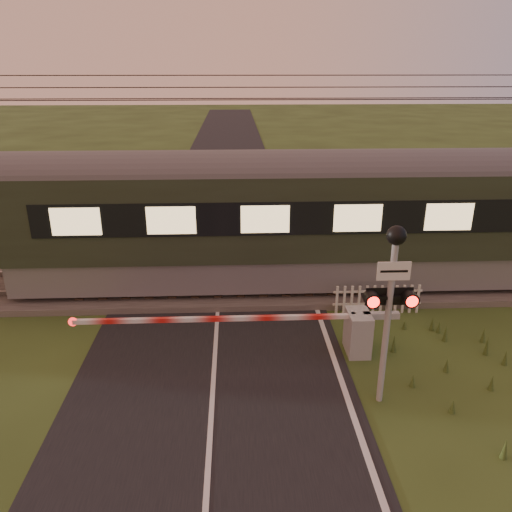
{
  "coord_description": "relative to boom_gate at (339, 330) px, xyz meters",
  "views": [
    {
      "loc": [
        0.52,
        -7.42,
        6.38
      ],
      "look_at": [
        0.99,
        3.2,
        2.28
      ],
      "focal_mm": 35.0,
      "sensor_mm": 36.0,
      "label": 1
    }
  ],
  "objects": [
    {
      "name": "ground",
      "position": [
        -2.91,
        -2.69,
        -0.59
      ],
      "size": [
        160.0,
        160.0,
        0.0
      ],
      "primitive_type": "plane",
      "color": "#2E3E18",
      "rests_on": "ground"
    },
    {
      "name": "road",
      "position": [
        -2.89,
        -2.92,
        -0.58
      ],
      "size": [
        6.0,
        140.0,
        0.03
      ],
      "color": "black",
      "rests_on": "ground"
    },
    {
      "name": "track_bed",
      "position": [
        -2.91,
        3.81,
        -0.52
      ],
      "size": [
        140.0,
        3.4,
        0.39
      ],
      "color": "#47423D",
      "rests_on": "ground"
    },
    {
      "name": "overhead_wires",
      "position": [
        -2.91,
        3.81,
        5.14
      ],
      "size": [
        120.0,
        0.62,
        0.62
      ],
      "color": "black",
      "rests_on": "ground"
    },
    {
      "name": "boom_gate",
      "position": [
        0.0,
        0.0,
        0.0
      ],
      "size": [
        7.56,
        0.79,
        1.05
      ],
      "color": "gray",
      "rests_on": "ground"
    },
    {
      "name": "crossing_signal",
      "position": [
        0.48,
        -1.83,
        1.96
      ],
      "size": [
        0.94,
        0.37,
        3.71
      ],
      "color": "gray",
      "rests_on": "ground"
    },
    {
      "name": "picket_fence",
      "position": [
        1.44,
        1.91,
        -0.17
      ],
      "size": [
        2.43,
        0.07,
        0.83
      ],
      "color": "silver",
      "rests_on": "ground"
    }
  ]
}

